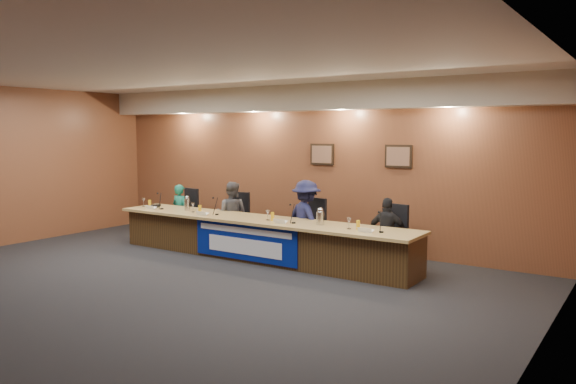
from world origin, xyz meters
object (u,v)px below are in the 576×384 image
object	(u,v)px
panelist_d	(387,234)
panelist_c	(306,219)
panelist_a	(180,212)
banner	(244,242)
office_chair_c	(309,231)
dais_body	(259,240)
speakerphone	(155,206)
carafe_left	(187,205)
office_chair_a	(184,217)
panelist_b	(232,214)
carafe_right	(320,218)
office_chair_b	(235,222)
office_chair_d	(390,240)

from	to	relation	value
panelist_d	panelist_c	bearing A→B (deg)	-9.95
panelist_a	banner	bearing A→B (deg)	160.93
office_chair_c	panelist_c	bearing A→B (deg)	-77.17
dais_body	office_chair_c	xyz separation A→B (m)	(0.67, 0.65, 0.13)
banner	speakerphone	xyz separation A→B (m)	(-2.65, 0.40, 0.40)
dais_body	carafe_left	bearing A→B (deg)	-179.81
office_chair_c	office_chair_a	bearing A→B (deg)	-167.17
dais_body	carafe_left	size ratio (longest dim) A/B	25.61
panelist_b	carafe_right	size ratio (longest dim) A/B	6.01
panelist_c	panelist_d	world-z (taller)	panelist_c
panelist_a	carafe_right	distance (m)	3.85
panelist_b	carafe_left	xyz separation A→B (m)	(-0.67, -0.56, 0.21)
office_chair_c	carafe_left	bearing A→B (deg)	-151.91
banner	speakerphone	bearing A→B (deg)	171.40
panelist_a	panelist_b	xyz separation A→B (m)	(1.41, 0.00, 0.06)
office_chair_b	office_chair_c	world-z (taller)	same
panelist_c	office_chair_d	size ratio (longest dim) A/B	2.97
panelist_d	dais_body	bearing A→B (deg)	3.80
panelist_d	banner	bearing A→B (deg)	13.25
banner	office_chair_d	bearing A→B (deg)	25.31
banner	panelist_c	bearing A→B (deg)	55.46
banner	carafe_right	world-z (taller)	carafe_right
panelist_b	dais_body	bearing A→B (deg)	133.21
office_chair_a	office_chair_b	distance (m)	1.41
banner	panelist_a	bearing A→B (deg)	158.78
dais_body	panelist_c	bearing A→B (deg)	39.68
office_chair_a	panelist_a	bearing A→B (deg)	-81.63
panelist_a	office_chair_c	distance (m)	3.16
panelist_b	carafe_left	world-z (taller)	panelist_b
banner	panelist_b	distance (m)	1.48
banner	office_chair_c	world-z (taller)	banner
office_chair_a	speakerphone	xyz separation A→B (m)	(-0.16, -0.67, 0.30)
panelist_b	carafe_right	distance (m)	2.46
panelist_b	office_chair_d	size ratio (longest dim) A/B	2.73
panelist_c	speakerphone	bearing A→B (deg)	33.71
dais_body	panelist_c	xyz separation A→B (m)	(0.67, 0.55, 0.36)
office_chair_b	panelist_d	bearing A→B (deg)	-9.59
office_chair_b	panelist_a	bearing A→B (deg)	176.18
office_chair_a	office_chair_c	distance (m)	3.16
banner	carafe_left	size ratio (longest dim) A/B	9.39
panelist_c	carafe_right	xyz separation A→B (m)	(0.64, -0.58, 0.15)
speakerphone	office_chair_b	bearing A→B (deg)	23.07
dais_body	panelist_a	world-z (taller)	panelist_a
carafe_left	office_chair_c	bearing A→B (deg)	15.26
panelist_d	speakerphone	size ratio (longest dim) A/B	3.78
panelist_c	office_chair_d	world-z (taller)	panelist_c
dais_body	banner	size ratio (longest dim) A/B	2.73
panelist_c	carafe_right	world-z (taller)	panelist_c
banner	office_chair_b	distance (m)	1.52
office_chair_b	dais_body	bearing A→B (deg)	-39.00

